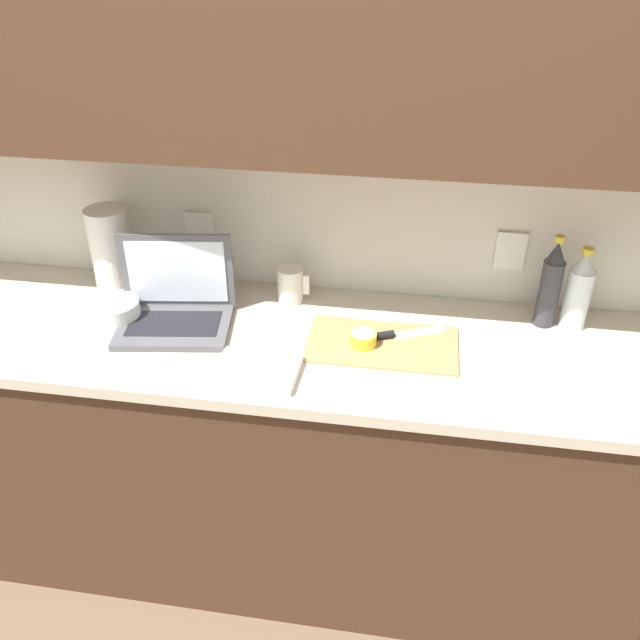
{
  "coord_description": "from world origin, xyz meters",
  "views": [
    {
      "loc": [
        0.41,
        -1.59,
        2.01
      ],
      "look_at": [
        0.16,
        -0.01,
        1.0
      ],
      "focal_mm": 38.0,
      "sensor_mm": 36.0,
      "label": 1
    }
  ],
  "objects": [
    {
      "name": "ground_plane",
      "position": [
        0.0,
        0.0,
        0.0
      ],
      "size": [
        12.0,
        12.0,
        0.0
      ],
      "primitive_type": "plane",
      "color": "brown",
      "rests_on": "ground"
    },
    {
      "name": "wall_back",
      "position": [
        0.0,
        0.24,
        1.56
      ],
      "size": [
        5.2,
        0.38,
        2.6
      ],
      "color": "silver",
      "rests_on": "ground_plane"
    },
    {
      "name": "counter_unit",
      "position": [
        -0.02,
        0.0,
        0.47
      ],
      "size": [
        2.36,
        0.62,
        0.92
      ],
      "color": "#472D1E",
      "rests_on": "ground_plane"
    },
    {
      "name": "laptop",
      "position": [
        -0.28,
        0.04,
        0.98
      ],
      "size": [
        0.36,
        0.28,
        0.25
      ],
      "rotation": [
        0.0,
        0.0,
        0.15
      ],
      "color": "#515156",
      "rests_on": "counter_unit"
    },
    {
      "name": "cutting_board",
      "position": [
        0.34,
        0.01,
        0.92
      ],
      "size": [
        0.43,
        0.24,
        0.01
      ],
      "primitive_type": "cube",
      "color": "tan",
      "rests_on": "counter_unit"
    },
    {
      "name": "knife",
      "position": [
        0.35,
        0.03,
        0.93
      ],
      "size": [
        0.26,
        0.14,
        0.02
      ],
      "rotation": [
        0.0,
        0.0,
        0.42
      ],
      "color": "silver",
      "rests_on": "cutting_board"
    },
    {
      "name": "lemon_half_cut",
      "position": [
        0.28,
        -0.01,
        0.95
      ],
      "size": [
        0.08,
        0.08,
        0.04
      ],
      "color": "yellow",
      "rests_on": "cutting_board"
    },
    {
      "name": "bottle_green_soda",
      "position": [
        0.8,
        0.2,
        1.05
      ],
      "size": [
        0.06,
        0.06,
        0.29
      ],
      "color": "#333338",
      "rests_on": "counter_unit"
    },
    {
      "name": "bottle_oil_tall",
      "position": [
        0.88,
        0.2,
        1.03
      ],
      "size": [
        0.07,
        0.07,
        0.26
      ],
      "color": "silver",
      "rests_on": "counter_unit"
    },
    {
      "name": "measuring_cup",
      "position": [
        0.03,
        0.21,
        0.97
      ],
      "size": [
        0.1,
        0.08,
        0.11
      ],
      "color": "silver",
      "rests_on": "counter_unit"
    },
    {
      "name": "bowl_white",
      "position": [
        -0.46,
        0.01,
        0.95
      ],
      "size": [
        0.14,
        0.14,
        0.07
      ],
      "color": "white",
      "rests_on": "counter_unit"
    },
    {
      "name": "paper_towel_roll",
      "position": [
        -0.54,
        0.2,
        1.05
      ],
      "size": [
        0.13,
        0.13,
        0.27
      ],
      "color": "white",
      "rests_on": "counter_unit"
    },
    {
      "name": "dish_towel",
      "position": [
        0.02,
        -0.18,
        0.93
      ],
      "size": [
        0.23,
        0.17,
        0.02
      ],
      "primitive_type": "cube",
      "rotation": [
        0.0,
        0.0,
        -0.03
      ],
      "color": "white",
      "rests_on": "counter_unit"
    }
  ]
}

